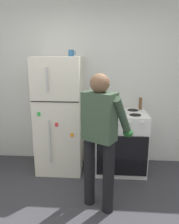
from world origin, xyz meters
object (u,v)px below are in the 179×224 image
refrigerator (60,115)px  red_pot (111,109)px  person_cook (101,132)px  coffee_mug (71,53)px  pepper_mill (140,103)px  stove_range (121,142)px

refrigerator → red_pot: 0.79m
person_cook → coffee_mug: coffee_mug is taller
pepper_mill → person_cook: bearing=-118.1°
person_cook → pepper_mill: bearing=61.9°
refrigerator → coffee_mug: 0.95m
stove_range → red_pot: (-0.16, -0.04, 0.53)m
refrigerator → pepper_mill: 1.27m
stove_range → coffee_mug: coffee_mug is taller
refrigerator → coffee_mug: size_ratio=15.68×
person_cook → coffee_mug: 1.37m
refrigerator → person_cook: (0.64, -0.92, 0.07)m
stove_range → red_pot: bearing=-166.1°
person_cook → red_pot: 0.88m
pepper_mill → red_pot: bearing=-151.5°
stove_range → person_cook: size_ratio=0.59×
red_pot → coffee_mug: (-0.60, 0.10, 0.80)m
person_cook → refrigerator: bearing=125.1°
refrigerator → stove_range: refrigerator is taller
refrigerator → person_cook: refrigerator is taller
pepper_mill → stove_range: bearing=-145.0°
refrigerator → stove_range: size_ratio=1.86×
red_pot → pepper_mill: pepper_mill is taller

